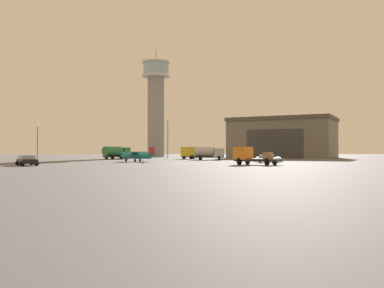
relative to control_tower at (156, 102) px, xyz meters
name	(u,v)px	position (x,y,z in m)	size (l,w,h in m)	color
ground_plane	(178,164)	(4.11, -72.92, -18.42)	(400.00, 400.00, 0.00)	#545456
control_tower	(156,102)	(0.00, 0.00, 0.00)	(9.24, 9.24, 35.80)	gray
hangar	(283,138)	(36.78, -20.39, -12.64)	(34.17, 30.77, 11.51)	#6B665B
airplane_teal	(137,155)	(-2.83, -61.39, -17.18)	(6.94, 8.73, 2.66)	teal
truck_box_yellow	(192,152)	(9.20, -34.26, -16.73)	(5.86, 7.11, 2.97)	#38383D
truck_flatbed_orange	(251,156)	(13.95, -79.92, -17.18)	(6.56, 6.29, 2.53)	#38383D
truck_fuel_tanker_green	(116,152)	(-9.11, -37.57, -16.70)	(6.49, 6.62, 3.04)	#38383D
truck_fuel_tanker_silver	(208,152)	(11.92, -47.26, -16.76)	(6.74, 4.14, 2.98)	#38383D
car_black	(27,160)	(-16.19, -80.65, -17.68)	(3.81, 4.86, 1.37)	black
car_blue	(268,158)	(19.78, -67.17, -17.68)	(4.67, 3.41, 1.37)	#2847A8
light_post_west	(37,139)	(-32.20, -21.18, -13.14)	(0.44, 0.44, 8.89)	#38383D
light_post_east	(168,136)	(3.39, -28.61, -12.39)	(0.44, 0.44, 10.34)	#38383D
traffic_cone_near_left	(261,162)	(17.09, -73.13, -18.14)	(0.36, 0.36, 0.57)	black
traffic_cone_near_right	(143,161)	(-1.39, -70.76, -18.06)	(0.36, 0.36, 0.72)	black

